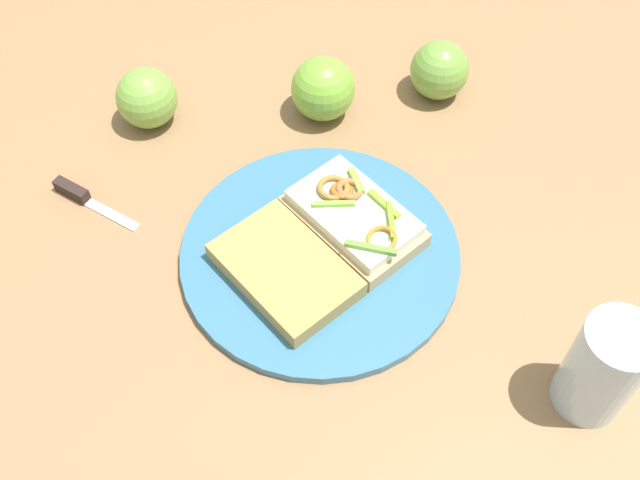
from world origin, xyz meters
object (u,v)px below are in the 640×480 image
at_px(apple_0, 147,98).
at_px(sandwich, 353,217).
at_px(plate, 320,254).
at_px(apple_1, 323,89).
at_px(drinking_glass, 603,368).
at_px(bread_slice_side, 285,270).
at_px(apple_3, 439,70).
at_px(knife, 82,197).

bearing_deg(apple_0, sandwich, 19.54).
bearing_deg(plate, apple_1, 144.28).
height_order(sandwich, drinking_glass, drinking_glass).
distance_m(sandwich, bread_slice_side, 0.10).
distance_m(plate, drinking_glass, 0.31).
height_order(apple_3, knife, apple_3).
xyz_separation_m(drinking_glass, knife, (-0.51, -0.30, -0.05)).
relative_size(sandwich, apple_0, 2.11).
bearing_deg(bread_slice_side, plate, 90.44).
bearing_deg(sandwich, apple_0, -166.99).
xyz_separation_m(apple_0, drinking_glass, (0.59, 0.17, 0.02)).
xyz_separation_m(sandwich, drinking_glass, (0.29, 0.07, 0.03)).
relative_size(plate, bread_slice_side, 2.05).
height_order(sandwich, apple_3, apple_3).
height_order(plate, knife, knife).
bearing_deg(bread_slice_side, apple_1, 130.23).
bearing_deg(drinking_glass, knife, -149.56).
bearing_deg(sandwich, bread_slice_side, -89.82).
bearing_deg(bread_slice_side, sandwich, 90.61).
bearing_deg(plate, apple_3, 115.24).
bearing_deg(apple_3, knife, -101.70).
bearing_deg(apple_0, apple_3, 63.19).
distance_m(drinking_glass, knife, 0.60).
distance_m(apple_1, drinking_glass, 0.47).
bearing_deg(apple_1, plate, -35.72).
relative_size(apple_3, knife, 0.66).
distance_m(apple_0, drinking_glass, 0.61).
distance_m(plate, apple_0, 0.31).
bearing_deg(apple_3, drinking_glass, -20.94).
height_order(apple_1, drinking_glass, drinking_glass).
relative_size(plate, apple_1, 3.82).
height_order(plate, drinking_glass, drinking_glass).
distance_m(plate, knife, 0.29).
relative_size(plate, knife, 2.70).
relative_size(bread_slice_side, apple_1, 1.86).
height_order(apple_0, apple_1, apple_1).
distance_m(plate, apple_1, 0.23).
height_order(bread_slice_side, knife, bread_slice_side).
xyz_separation_m(apple_1, drinking_glass, (0.47, -0.02, 0.02)).
distance_m(bread_slice_side, apple_0, 0.31).
xyz_separation_m(bread_slice_side, drinking_glass, (0.28, 0.17, 0.04)).
relative_size(bread_slice_side, knife, 1.31).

